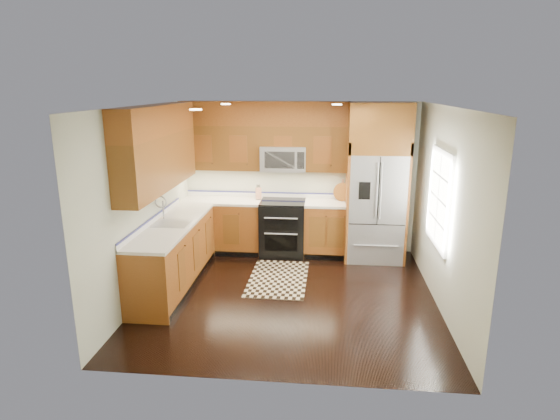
# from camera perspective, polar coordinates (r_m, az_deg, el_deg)

# --- Properties ---
(ground) EXTENTS (4.00, 4.00, 0.00)m
(ground) POSITION_cam_1_polar(r_m,az_deg,el_deg) (6.67, 1.13, -10.35)
(ground) COLOR black
(ground) RESTS_ON ground
(wall_back) EXTENTS (4.00, 0.02, 2.60)m
(wall_back) POSITION_cam_1_polar(r_m,az_deg,el_deg) (8.18, 2.32, 4.00)
(wall_back) COLOR beige
(wall_back) RESTS_ON ground
(wall_left) EXTENTS (0.02, 4.00, 2.60)m
(wall_left) POSITION_cam_1_polar(r_m,az_deg,el_deg) (6.69, -16.15, 0.93)
(wall_left) COLOR beige
(wall_left) RESTS_ON ground
(wall_right) EXTENTS (0.02, 4.00, 2.60)m
(wall_right) POSITION_cam_1_polar(r_m,az_deg,el_deg) (6.40, 19.35, 0.05)
(wall_right) COLOR beige
(wall_right) RESTS_ON ground
(window) EXTENTS (0.04, 1.10, 1.30)m
(window) POSITION_cam_1_polar(r_m,az_deg,el_deg) (6.56, 18.84, 1.35)
(window) COLOR white
(window) RESTS_ON ground
(base_cabinets) EXTENTS (2.85, 3.00, 0.90)m
(base_cabinets) POSITION_cam_1_polar(r_m,az_deg,el_deg) (7.52, -7.71, -3.83)
(base_cabinets) COLOR brown
(base_cabinets) RESTS_ON ground
(countertop) EXTENTS (2.86, 3.01, 0.04)m
(countertop) POSITION_cam_1_polar(r_m,az_deg,el_deg) (7.46, -6.57, -0.17)
(countertop) COLOR silver
(countertop) RESTS_ON base_cabinets
(upper_cabinets) EXTENTS (2.85, 3.00, 1.15)m
(upper_cabinets) POSITION_cam_1_polar(r_m,az_deg,el_deg) (7.33, -7.18, 8.36)
(upper_cabinets) COLOR brown
(upper_cabinets) RESTS_ON ground
(range) EXTENTS (0.76, 0.67, 0.95)m
(range) POSITION_cam_1_polar(r_m,az_deg,el_deg) (8.08, 0.34, -2.21)
(range) COLOR black
(range) RESTS_ON ground
(microwave) EXTENTS (0.76, 0.40, 0.42)m
(microwave) POSITION_cam_1_polar(r_m,az_deg,el_deg) (7.94, 0.44, 6.31)
(microwave) COLOR #B2B2B7
(microwave) RESTS_ON ground
(refrigerator) EXTENTS (0.98, 0.75, 2.60)m
(refrigerator) POSITION_cam_1_polar(r_m,az_deg,el_deg) (7.84, 11.69, 3.25)
(refrigerator) COLOR #B2B2B7
(refrigerator) RESTS_ON ground
(sink_faucet) EXTENTS (0.54, 0.44, 0.37)m
(sink_faucet) POSITION_cam_1_polar(r_m,az_deg,el_deg) (6.88, -13.23, -1.14)
(sink_faucet) COLOR #B2B2B7
(sink_faucet) RESTS_ON countertop
(rug) EXTENTS (0.88, 1.45, 0.01)m
(rug) POSITION_cam_1_polar(r_m,az_deg,el_deg) (7.20, -0.22, -8.33)
(rug) COLOR black
(rug) RESTS_ON ground
(knife_block) EXTENTS (0.12, 0.14, 0.25)m
(knife_block) POSITION_cam_1_polar(r_m,az_deg,el_deg) (8.13, -2.64, 2.08)
(knife_block) COLOR #B77859
(knife_block) RESTS_ON countertop
(utensil_crock) EXTENTS (0.15, 0.15, 0.36)m
(utensil_crock) POSITION_cam_1_polar(r_m,az_deg,el_deg) (8.14, 7.55, 2.12)
(utensil_crock) COLOR #A9141F
(utensil_crock) RESTS_ON countertop
(cutting_board) EXTENTS (0.41, 0.41, 0.02)m
(cutting_board) POSITION_cam_1_polar(r_m,az_deg,el_deg) (8.08, 7.54, 1.20)
(cutting_board) COLOR brown
(cutting_board) RESTS_ON countertop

